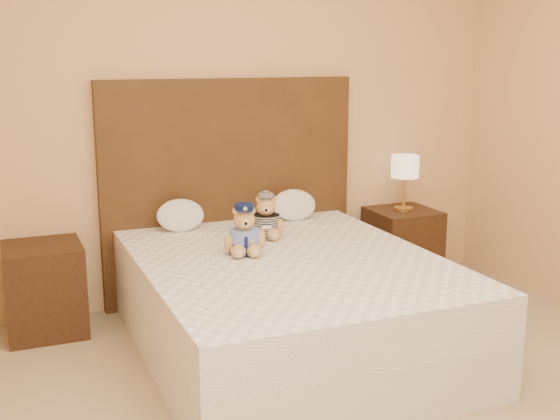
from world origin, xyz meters
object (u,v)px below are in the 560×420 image
object	(u,v)px
nightstand_left	(45,289)
teddy_prisoner	(266,216)
bed	(288,304)
pillow_left	(180,214)
teddy_police	(244,229)
lamp	(405,169)
pillow_right	(294,204)
nightstand_right	(402,246)

from	to	relation	value
nightstand_left	teddy_prisoner	world-z (taller)	teddy_prisoner
bed	pillow_left	size ratio (longest dim) A/B	6.49
bed	teddy_police	size ratio (longest dim) A/B	6.98
teddy_prisoner	pillow_left	distance (m)	0.58
lamp	pillow_left	xyz separation A→B (m)	(-1.64, 0.03, -0.19)
lamp	pillow_right	distance (m)	0.87
lamp	pillow_left	distance (m)	1.66
teddy_prisoner	teddy_police	bearing A→B (deg)	-110.45
teddy_police	pillow_left	distance (m)	0.70
lamp	teddy_prisoner	world-z (taller)	lamp
nightstand_right	teddy_police	world-z (taller)	teddy_police
teddy_prisoner	pillow_right	bearing A→B (deg)	66.22
nightstand_right	bed	bearing A→B (deg)	-147.38
nightstand_left	bed	bearing A→B (deg)	-32.62
lamp	teddy_prisoner	distance (m)	1.26
teddy_police	teddy_prisoner	xyz separation A→B (m)	(0.25, 0.29, -0.01)
bed	teddy_prisoner	size ratio (longest dim) A/B	7.44
teddy_police	pillow_left	world-z (taller)	teddy_police
lamp	teddy_prisoner	bearing A→B (deg)	-164.04
bed	nightstand_left	bearing A→B (deg)	147.38
nightstand_right	lamp	size ratio (longest dim) A/B	1.38
nightstand_right	lamp	world-z (taller)	lamp
bed	teddy_prisoner	world-z (taller)	teddy_prisoner
nightstand_right	pillow_right	size ratio (longest dim) A/B	1.74
lamp	pillow_right	bearing A→B (deg)	177.98
lamp	nightstand_right	bearing A→B (deg)	0.00
nightstand_left	teddy_police	xyz separation A→B (m)	(1.05, -0.64, 0.42)
bed	nightstand_left	world-z (taller)	same
nightstand_right	pillow_left	xyz separation A→B (m)	(-1.64, 0.03, 0.38)
nightstand_left	pillow_right	world-z (taller)	pillow_right
bed	pillow_left	world-z (taller)	pillow_left
lamp	pillow_right	size ratio (longest dim) A/B	1.27
nightstand_left	nightstand_right	size ratio (longest dim) A/B	1.00
bed	nightstand_right	xyz separation A→B (m)	(1.25, 0.80, -0.00)
nightstand_right	pillow_left	size ratio (longest dim) A/B	1.78
bed	pillow_left	xyz separation A→B (m)	(-0.39, 0.83, 0.38)
bed	pillow_right	size ratio (longest dim) A/B	6.34
teddy_prisoner	lamp	bearing A→B (deg)	35.42
lamp	pillow_left	world-z (taller)	lamp
lamp	pillow_left	bearing A→B (deg)	178.96
teddy_police	pillow_right	world-z (taller)	teddy_police
lamp	teddy_police	world-z (taller)	lamp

